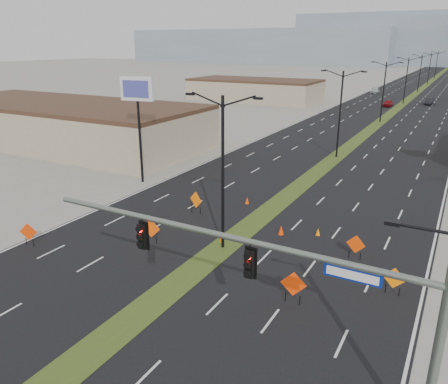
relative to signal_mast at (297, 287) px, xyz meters
The scene contains 29 objects.
ground 10.01m from the signal_mast, 166.85° to the right, with size 600.00×600.00×0.00m, color gray.
road_surface 98.49m from the signal_mast, 94.99° to the left, with size 25.00×400.00×0.02m, color black.
median_strip 98.49m from the signal_mast, 94.99° to the left, with size 2.00×400.00×0.04m, color #324719.
building_sw_near 51.83m from the signal_mast, 147.26° to the left, with size 40.00×16.00×5.00m, color tan.
building_sw_far 92.41m from the signal_mast, 116.04° to the left, with size 30.00×14.00×4.50m, color tan.
mesa_west 306.35m from the signal_mast, 114.82° to the left, with size 180.00×50.00×22.00m, color gray.
mesa_backdrop 320.53m from the signal_mast, 96.91° to the left, with size 140.00×50.00×32.00m, color gray.
signal_mast is the anchor object (origin of this frame).
streetlight_0 13.18m from the signal_mast, 130.54° to the left, with size 5.15×0.24×10.02m.
streetlight_1 38.96m from the signal_mast, 102.69° to the left, with size 5.15×0.24×10.02m.
streetlight_2 66.56m from the signal_mast, 97.39° to the left, with size 5.15×0.24×10.02m.
streetlight_3 94.39m from the signal_mast, 95.20° to the left, with size 5.15×0.24×10.02m.
streetlight_4 122.30m from the signal_mast, 94.01° to the left, with size 5.15×0.24×10.02m.
streetlight_5 150.25m from the signal_mast, 93.26° to the left, with size 5.15×0.24×10.02m.
streetlight_6 178.21m from the signal_mast, 92.75° to the left, with size 5.15×0.24×10.02m.
car_left 88.03m from the signal_mast, 97.06° to the left, with size 1.64×4.08×1.39m, color maroon.
car_mid 95.10m from the signal_mast, 91.96° to the left, with size 1.56×4.48×1.47m, color black.
car_far 115.47m from the signal_mast, 99.30° to the left, with size 2.06×5.08×1.47m, color #B8BFC3.
construction_sign_0 20.80m from the signal_mast, 168.79° to the left, with size 1.15×0.51×1.63m.
construction_sign_1 15.96m from the signal_mast, 147.83° to the left, with size 1.31×0.24×1.76m.
construction_sign_2 20.05m from the signal_mast, 133.07° to the left, with size 1.31×0.49×1.84m.
construction_sign_3 7.41m from the signal_mast, 109.81° to the left, with size 1.36×0.25×1.82m.
construction_sign_4 10.43m from the signal_mast, 76.48° to the left, with size 1.21×0.17×1.61m.
construction_sign_5 13.22m from the signal_mast, 92.26° to the left, with size 1.20×0.21×1.61m.
cone_0 15.71m from the signal_mast, 113.27° to the left, with size 0.41×0.41×0.68m, color #FF3705.
cone_1 14.69m from the signal_mast, 130.34° to the left, with size 0.35×0.35×0.58m, color #D76B04.
cone_2 16.05m from the signal_mast, 103.53° to the left, with size 0.33×0.33×0.55m, color orange.
cone_3 21.78m from the signal_mast, 120.58° to the left, with size 0.35×0.35×0.58m, color #E74204.
pole_sign_west 29.70m from the signal_mast, 139.98° to the left, with size 3.29×0.90×10.06m.
Camera 1 is at (12.81, -11.02, 12.91)m, focal length 35.00 mm.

